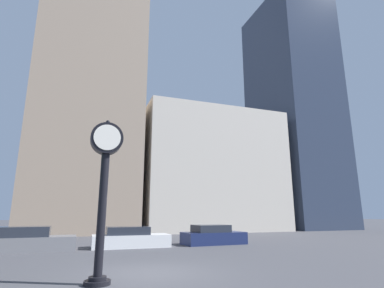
{
  "coord_description": "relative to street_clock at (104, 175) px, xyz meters",
  "views": [
    {
      "loc": [
        -2.26,
        -10.46,
        1.91
      ],
      "look_at": [
        5.33,
        10.8,
        7.19
      ],
      "focal_mm": 28.0,
      "sensor_mm": 36.0,
      "label": 1
    }
  ],
  "objects": [
    {
      "name": "ground_plane",
      "position": [
        1.73,
        1.2,
        -3.02
      ],
      "size": [
        200.0,
        200.0,
        0.0
      ],
      "primitive_type": "plane",
      "color": "#424247"
    },
    {
      "name": "building_storefront_row",
      "position": [
        13.59,
        25.2,
        3.89
      ],
      "size": [
        16.41,
        12.0,
        13.82
      ],
      "color": "beige",
      "rests_on": "ground_plane"
    },
    {
      "name": "building_tall_tower",
      "position": [
        -0.68,
        25.2,
        16.62
      ],
      "size": [
        10.77,
        12.0,
        39.29
      ],
      "color": "gray",
      "rests_on": "ground_plane"
    },
    {
      "name": "car_navy",
      "position": [
        7.54,
        9.3,
        -2.51
      ],
      "size": [
        4.09,
        2.1,
        1.22
      ],
      "rotation": [
        0.0,
        0.0,
        0.06
      ],
      "color": "#19234C",
      "rests_on": "ground_plane"
    },
    {
      "name": "building_glass_modern",
      "position": [
        27.48,
        25.2,
        13.73
      ],
      "size": [
        8.84,
        12.0,
        33.5
      ],
      "color": "#2D384C",
      "rests_on": "ground_plane"
    },
    {
      "name": "car_grey",
      "position": [
        -3.22,
        8.92,
        -2.49
      ],
      "size": [
        4.87,
        2.05,
        1.26
      ],
      "rotation": [
        0.0,
        0.0,
        0.04
      ],
      "color": "slate",
      "rests_on": "ground_plane"
    },
    {
      "name": "car_white",
      "position": [
        2.23,
        9.25,
        -2.53
      ],
      "size": [
        4.45,
        1.83,
        1.17
      ],
      "rotation": [
        0.0,
        0.0,
        -0.01
      ],
      "color": "silver",
      "rests_on": "ground_plane"
    },
    {
      "name": "street_clock",
      "position": [
        0.0,
        0.0,
        0.0
      ],
      "size": [
        0.96,
        0.73,
        4.75
      ],
      "color": "black",
      "rests_on": "ground_plane"
    }
  ]
}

